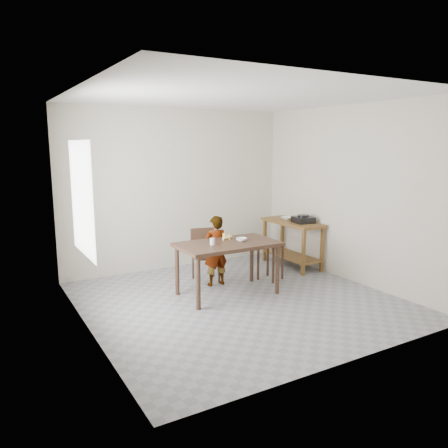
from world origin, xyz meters
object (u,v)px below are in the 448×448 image
dining_table (228,269)px  stool (271,261)px  dining_chair (206,256)px  child (215,251)px  prep_counter (292,244)px

dining_table → stool: (0.93, 0.25, -0.08)m
dining_table → dining_chair: (0.02, 0.69, 0.03)m
dining_table → child: child is taller
dining_chair → stool: bearing=-12.1°
dining_chair → stool: (0.92, -0.44, -0.11)m
child → dining_chair: (-0.03, 0.25, -0.13)m
dining_table → dining_chair: 0.69m
child → dining_chair: child is taller
child → stool: child is taller
prep_counter → stool: (-0.79, -0.45, -0.10)m
child → dining_chair: size_ratio=1.31×
prep_counter → child: child is taller
dining_table → prep_counter: (1.72, 0.70, 0.03)m
prep_counter → dining_chair: dining_chair is taller
dining_table → child: size_ratio=1.31×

